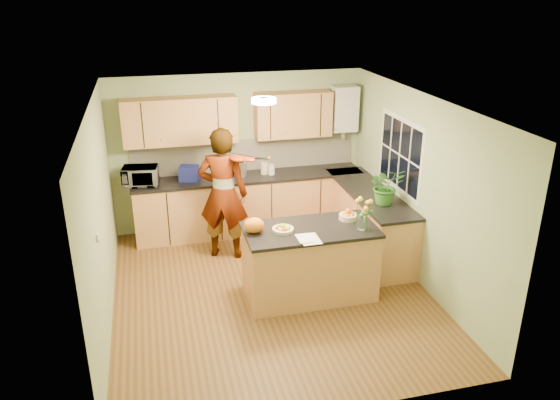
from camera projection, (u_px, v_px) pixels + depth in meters
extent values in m
plane|color=brown|center=(271.00, 291.00, 7.16)|extent=(4.50, 4.50, 0.00)
cube|color=silver|center=(269.00, 102.00, 6.23)|extent=(4.00, 4.50, 0.02)
cube|color=#8FA374|center=(239.00, 152.00, 8.73)|extent=(4.00, 0.02, 2.50)
cube|color=#8FA374|center=(329.00, 299.00, 4.67)|extent=(4.00, 0.02, 2.50)
cube|color=#8FA374|center=(100.00, 219.00, 6.25)|extent=(0.02, 4.50, 2.50)
cube|color=#8FA374|center=(419.00, 190.00, 7.14)|extent=(0.02, 4.50, 2.50)
cube|color=#C17F4D|center=(249.00, 204.00, 8.78)|extent=(3.60, 0.60, 0.90)
cube|color=black|center=(249.00, 177.00, 8.59)|extent=(3.64, 0.62, 0.04)
cube|color=#C17F4D|center=(369.00, 222.00, 8.14)|extent=(0.60, 2.20, 0.90)
cube|color=black|center=(370.00, 193.00, 7.96)|extent=(0.62, 2.24, 0.04)
cube|color=white|center=(245.00, 155.00, 8.75)|extent=(3.60, 0.02, 0.52)
cube|color=#C17F4D|center=(180.00, 121.00, 8.15)|extent=(1.70, 0.34, 0.70)
cube|color=#C17F4D|center=(293.00, 114.00, 8.54)|extent=(1.20, 0.34, 0.70)
cube|color=silver|center=(344.00, 108.00, 8.72)|extent=(0.40, 0.30, 0.72)
cylinder|color=silver|center=(343.00, 133.00, 8.87)|extent=(0.06, 0.06, 0.20)
cube|color=silver|center=(400.00, 155.00, 7.57)|extent=(0.01, 1.30, 1.05)
cube|color=black|center=(400.00, 155.00, 7.57)|extent=(0.01, 1.18, 0.92)
cube|color=silver|center=(98.00, 237.00, 5.70)|extent=(0.02, 0.09, 0.09)
cylinder|color=#FFEABF|center=(264.00, 101.00, 6.52)|extent=(0.30, 0.30, 0.06)
cylinder|color=silver|center=(264.00, 98.00, 6.51)|extent=(0.10, 0.10, 0.02)
cube|color=#C17F4D|center=(309.00, 263.00, 6.93)|extent=(1.61, 0.80, 0.90)
cube|color=black|center=(310.00, 230.00, 6.76)|extent=(1.65, 0.84, 0.04)
cylinder|color=beige|center=(283.00, 230.00, 6.67)|extent=(0.26, 0.26, 0.04)
cylinder|color=beige|center=(348.00, 217.00, 7.00)|extent=(0.23, 0.23, 0.07)
cylinder|color=silver|center=(362.00, 222.00, 6.69)|extent=(0.10, 0.10, 0.20)
ellipsoid|color=orange|center=(254.00, 225.00, 6.61)|extent=(0.27, 0.24, 0.19)
cube|color=white|center=(310.00, 239.00, 6.46)|extent=(0.23, 0.31, 0.01)
imported|color=tan|center=(223.00, 194.00, 7.77)|extent=(0.83, 0.68, 1.94)
imported|color=silver|center=(140.00, 176.00, 8.15)|extent=(0.56, 0.42, 0.28)
cube|color=navy|center=(189.00, 173.00, 8.35)|extent=(0.34, 0.29, 0.23)
cylinder|color=silver|center=(241.00, 169.00, 8.54)|extent=(0.17, 0.17, 0.23)
sphere|color=black|center=(241.00, 160.00, 8.48)|extent=(0.08, 0.08, 0.08)
cylinder|color=beige|center=(264.00, 168.00, 8.65)|extent=(0.14, 0.14, 0.18)
cylinder|color=silver|center=(271.00, 170.00, 8.63)|extent=(0.12, 0.12, 0.16)
imported|color=#2E6C24|center=(386.00, 186.00, 7.41)|extent=(0.49, 0.43, 0.52)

